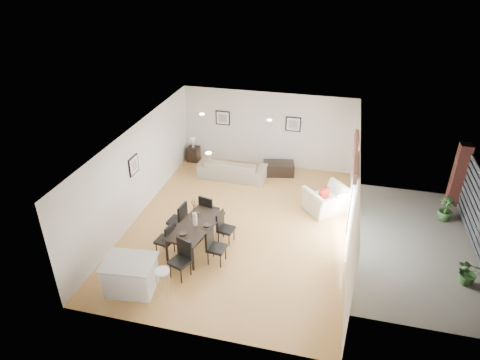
% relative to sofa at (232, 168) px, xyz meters
% --- Properties ---
extents(ground, '(8.00, 8.00, 0.00)m').
position_rel_sofa_xyz_m(ground, '(0.94, -2.75, -0.34)').
color(ground, '#B7864B').
rests_on(ground, ground).
extents(wall_back, '(6.00, 0.04, 2.70)m').
position_rel_sofa_xyz_m(wall_back, '(0.94, 1.25, 1.01)').
color(wall_back, silver).
rests_on(wall_back, ground).
extents(wall_front, '(6.00, 0.04, 2.70)m').
position_rel_sofa_xyz_m(wall_front, '(0.94, -6.75, 1.01)').
color(wall_front, silver).
rests_on(wall_front, ground).
extents(wall_left, '(0.04, 8.00, 2.70)m').
position_rel_sofa_xyz_m(wall_left, '(-2.06, -2.75, 1.01)').
color(wall_left, silver).
rests_on(wall_left, ground).
extents(wall_right, '(0.04, 8.00, 2.70)m').
position_rel_sofa_xyz_m(wall_right, '(3.94, -2.75, 1.01)').
color(wall_right, silver).
rests_on(wall_right, ground).
extents(ceiling, '(6.00, 8.00, 0.02)m').
position_rel_sofa_xyz_m(ceiling, '(0.94, -2.75, 2.36)').
color(ceiling, white).
rests_on(ceiling, wall_back).
extents(sofa, '(2.31, 0.94, 0.67)m').
position_rel_sofa_xyz_m(sofa, '(0.00, 0.00, 0.00)').
color(sofa, gray).
rests_on(sofa, ground).
extents(armchair, '(1.58, 1.57, 0.77)m').
position_rel_sofa_xyz_m(armchair, '(3.28, -1.40, 0.05)').
color(armchair, beige).
rests_on(armchair, ground).
extents(courtyard_plant_a, '(0.69, 0.63, 0.65)m').
position_rel_sofa_xyz_m(courtyard_plant_a, '(6.70, -3.75, -0.01)').
color(courtyard_plant_a, '#335826').
rests_on(courtyard_plant_a, ground).
extents(courtyard_plant_b, '(0.43, 0.43, 0.73)m').
position_rel_sofa_xyz_m(courtyard_plant_b, '(6.62, -1.04, 0.03)').
color(courtyard_plant_b, '#335826').
rests_on(courtyard_plant_b, ground).
extents(dining_table, '(1.17, 1.86, 0.72)m').
position_rel_sofa_xyz_m(dining_table, '(0.09, -4.01, 0.31)').
color(dining_table, black).
rests_on(dining_table, ground).
extents(dining_chair_wnear, '(0.48, 0.48, 0.92)m').
position_rel_sofa_xyz_m(dining_chair_wnear, '(-0.52, -4.45, 0.18)').
color(dining_chair_wnear, black).
rests_on(dining_chair_wnear, ground).
extents(dining_chair_wfar, '(0.50, 0.50, 0.99)m').
position_rel_sofa_xyz_m(dining_chair_wfar, '(-0.51, -3.59, 0.22)').
color(dining_chair_wfar, black).
rests_on(dining_chair_wfar, ground).
extents(dining_chair_enear, '(0.47, 0.47, 0.95)m').
position_rel_sofa_xyz_m(dining_chair_enear, '(0.70, -4.43, 0.20)').
color(dining_chair_enear, black).
rests_on(dining_chair_enear, ground).
extents(dining_chair_efar, '(0.46, 0.46, 0.89)m').
position_rel_sofa_xyz_m(dining_chair_efar, '(0.71, -3.56, 0.16)').
color(dining_chair_efar, black).
rests_on(dining_chair_efar, ground).
extents(dining_chair_head, '(0.56, 0.56, 0.97)m').
position_rel_sofa_xyz_m(dining_chair_head, '(0.12, -5.08, 0.21)').
color(dining_chair_head, black).
rests_on(dining_chair_head, ground).
extents(dining_chair_foot, '(0.52, 0.52, 0.96)m').
position_rel_sofa_xyz_m(dining_chair_foot, '(0.07, -2.94, 0.20)').
color(dining_chair_foot, black).
rests_on(dining_chair_foot, ground).
extents(vase, '(0.81, 1.33, 0.75)m').
position_rel_sofa_xyz_m(vase, '(0.09, -4.01, 0.72)').
color(vase, white).
rests_on(vase, dining_table).
extents(coffee_table, '(1.16, 0.83, 0.42)m').
position_rel_sofa_xyz_m(coffee_table, '(1.49, 0.62, -0.12)').
color(coffee_table, black).
rests_on(coffee_table, ground).
extents(side_table, '(0.42, 0.42, 0.54)m').
position_rel_sofa_xyz_m(side_table, '(-1.72, 0.90, -0.07)').
color(side_table, black).
rests_on(side_table, ground).
extents(table_lamp, '(0.19, 0.19, 0.36)m').
position_rel_sofa_xyz_m(table_lamp, '(-1.72, 0.90, 0.44)').
color(table_lamp, white).
rests_on(table_lamp, side_table).
extents(cushion, '(0.30, 0.37, 0.36)m').
position_rel_sofa_xyz_m(cushion, '(3.17, -1.51, 0.29)').
color(cushion, '#A61915').
rests_on(cushion, armchair).
extents(kitchen_island, '(1.25, 1.01, 0.81)m').
position_rel_sofa_xyz_m(kitchen_island, '(-0.84, -5.84, 0.07)').
color(kitchen_island, silver).
rests_on(kitchen_island, ground).
extents(bar_stool, '(0.33, 0.33, 0.72)m').
position_rel_sofa_xyz_m(bar_stool, '(-0.04, -5.84, 0.28)').
color(bar_stool, white).
rests_on(bar_stool, ground).
extents(framed_print_back_left, '(0.52, 0.04, 0.52)m').
position_rel_sofa_xyz_m(framed_print_back_left, '(-0.66, 1.22, 1.31)').
color(framed_print_back_left, black).
rests_on(framed_print_back_left, wall_back).
extents(framed_print_back_right, '(0.52, 0.04, 0.52)m').
position_rel_sofa_xyz_m(framed_print_back_right, '(1.84, 1.22, 1.31)').
color(framed_print_back_right, black).
rests_on(framed_print_back_right, wall_back).
extents(framed_print_left_wall, '(0.04, 0.52, 0.52)m').
position_rel_sofa_xyz_m(framed_print_left_wall, '(-2.03, -2.95, 1.31)').
color(framed_print_left_wall, black).
rests_on(framed_print_left_wall, wall_left).
extents(sliding_door, '(0.12, 2.70, 2.57)m').
position_rel_sofa_xyz_m(sliding_door, '(3.89, -2.45, 1.33)').
color(sliding_door, white).
rests_on(sliding_door, wall_right).
extents(courtyard, '(6.00, 6.00, 2.00)m').
position_rel_sofa_xyz_m(courtyard, '(7.10, -1.88, 0.59)').
color(courtyard, gray).
rests_on(courtyard, ground).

